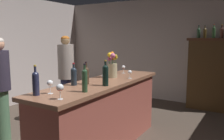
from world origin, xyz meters
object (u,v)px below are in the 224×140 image
at_px(wine_glass_front, 60,88).
at_px(wine_glass_spare, 50,83).
at_px(wine_bottle_malbec, 105,74).
at_px(display_bottle_center, 214,32).
at_px(wine_bottle_chardonnay, 74,75).
at_px(display_bottle_left, 199,32).
at_px(bar_counter, 103,115).
at_px(display_bottle_midright, 222,32).
at_px(flower_arrangement, 112,66).
at_px(patron_near_entrance, 66,75).
at_px(wine_bottle_merlot, 86,75).
at_px(wine_glass_mid, 130,73).
at_px(patron_redhead, 0,85).
at_px(display_bottle_midleft, 205,33).
at_px(wine_bottle_syrah, 36,82).
at_px(wine_glass_rear, 123,68).
at_px(wine_bottle_rose, 85,79).
at_px(cheese_plate, 107,76).
at_px(display_cabinet, 211,73).

distance_m(wine_glass_front, wine_glass_spare, 0.29).
relative_size(wine_bottle_malbec, display_bottle_center, 1.12).
height_order(wine_bottle_chardonnay, display_bottle_left, display_bottle_left).
xyz_separation_m(bar_counter, wine_bottle_malbec, (0.20, -0.22, 0.66)).
bearing_deg(display_bottle_left, display_bottle_midright, 0.00).
bearing_deg(flower_arrangement, patron_near_entrance, 169.36).
relative_size(wine_glass_front, display_bottle_center, 0.53).
bearing_deg(wine_bottle_malbec, wine_bottle_merlot, -169.68).
bearing_deg(wine_glass_spare, wine_glass_mid, 77.02).
bearing_deg(display_bottle_center, display_bottle_left, -180.00).
bearing_deg(patron_near_entrance, patron_redhead, -81.72).
height_order(wine_bottle_chardonnay, display_bottle_midleft, display_bottle_midleft).
bearing_deg(display_bottle_center, wine_glass_front, -102.42).
bearing_deg(display_bottle_center, flower_arrangement, -113.32).
bearing_deg(wine_bottle_syrah, wine_glass_front, 1.47).
distance_m(wine_bottle_syrah, wine_glass_mid, 1.55).
distance_m(wine_glass_rear, display_bottle_center, 2.45).
xyz_separation_m(wine_bottle_syrah, wine_bottle_malbec, (0.38, 0.83, 0.01)).
height_order(wine_bottle_chardonnay, display_bottle_midright, display_bottle_midright).
bearing_deg(wine_bottle_rose, wine_bottle_merlot, 125.18).
bearing_deg(wine_glass_rear, display_bottle_left, 67.96).
xyz_separation_m(wine_glass_mid, cheese_plate, (-0.41, -0.02, -0.08)).
bearing_deg(display_cabinet, wine_glass_spare, -106.39).
bearing_deg(wine_glass_front, wine_bottle_syrah, -178.53).
bearing_deg(wine_glass_mid, patron_near_entrance, 174.12).
distance_m(bar_counter, wine_bottle_malbec, 0.72).
bearing_deg(display_bottle_midleft, display_bottle_left, -180.00).
relative_size(flower_arrangement, display_bottle_left, 1.40).
xyz_separation_m(cheese_plate, patron_redhead, (-1.29, -1.06, -0.10)).
bearing_deg(wine_glass_front, wine_bottle_chardonnay, 119.17).
xyz_separation_m(wine_bottle_chardonnay, patron_redhead, (-1.30, -0.22, -0.22)).
relative_size(wine_bottle_syrah, wine_bottle_malbec, 0.99).
relative_size(display_cabinet, wine_bottle_malbec, 4.80).
bearing_deg(wine_glass_front, wine_bottle_malbec, 88.17).
bearing_deg(wine_bottle_malbec, display_cabinet, 75.13).
distance_m(wine_bottle_merlot, wine_bottle_rose, 0.46).
xyz_separation_m(wine_bottle_rose, flower_arrangement, (-0.24, 1.02, 0.04)).
bearing_deg(display_bottle_left, wine_glass_mid, -101.53).
height_order(display_cabinet, wine_glass_rear, display_cabinet).
height_order(flower_arrangement, patron_redhead, patron_redhead).
distance_m(bar_counter, display_bottle_left, 3.25).
xyz_separation_m(flower_arrangement, display_bottle_left, (0.77, 2.54, 0.55)).
xyz_separation_m(wine_glass_front, display_bottle_center, (0.87, 3.95, 0.64)).
bearing_deg(patron_near_entrance, bar_counter, -5.92).
bearing_deg(wine_bottle_syrah, wine_bottle_malbec, 65.60).
distance_m(wine_bottle_rose, display_bottle_left, 3.65).
bearing_deg(display_bottle_center, wine_bottle_malbec, -105.08).
height_order(bar_counter, display_bottle_center, display_bottle_center).
height_order(display_bottle_center, patron_redhead, display_bottle_center).
distance_m(bar_counter, flower_arrangement, 0.79).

